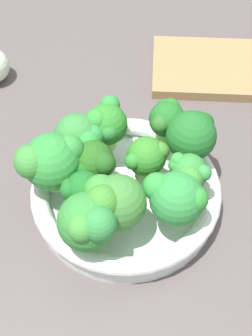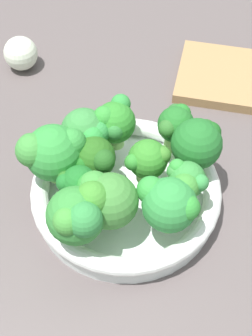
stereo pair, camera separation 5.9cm
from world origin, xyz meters
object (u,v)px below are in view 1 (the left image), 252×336
Objects in this scene: broccoli_floret_3 at (177,196)px; broccoli_floret_7 at (167,119)px; broccoli_floret_11 at (82,191)px; cutting_board at (231,69)px; bowl at (126,193)px; broccoli_floret_10 at (90,220)px; broccoli_floret_9 at (81,136)px; broccoli_floret_6 at (192,135)px; broccoli_floret_0 at (107,124)px; broccoli_floret_2 at (93,164)px; broccoli_floret_1 at (188,173)px; broccoli_floret_4 at (50,162)px; broccoli_floret_8 at (148,157)px; broccoli_floret_5 at (114,200)px.

broccoli_floret_3 is 1.11× the size of broccoli_floret_7.
broccoli_floret_11 is 36.53cm from cutting_board.
broccoli_floret_11 reaches higher than bowl.
broccoli_floret_10 is 0.30× the size of cutting_board.
broccoli_floret_6 is at bearing -24.65° from broccoli_floret_9.
broccoli_floret_0 reaches higher than broccoli_floret_2.
broccoli_floret_3 reaches higher than broccoli_floret_7.
broccoli_floret_11 is (-2.92, -7.23, -0.38)cm from broccoli_floret_9.
broccoli_floret_6 is (3.12, 4.58, 0.43)cm from broccoli_floret_1.
broccoli_floret_6 is 13.29cm from broccoli_floret_9.
broccoli_floret_7 reaches higher than cutting_board.
broccoli_floret_6 is at bearing -6.69° from broccoli_floret_2.
broccoli_floret_10 is at bearing -82.50° from broccoli_floret_4.
broccoli_floret_11 is at bearing -168.28° from bowl.
broccoli_floret_11 is at bearing 149.80° from broccoli_floret_3.
broccoli_floret_8 is at bearing -176.61° from broccoli_floret_6.
broccoli_floret_7 is (11.01, 8.57, -0.23)cm from broccoli_floret_5.
broccoli_floret_7 is at bearing -8.94° from broccoli_floret_9.
broccoli_floret_5 reaches higher than broccoli_floret_1.
broccoli_floret_11 is at bearing -173.59° from broccoli_floret_6.
broccoli_floret_2 is (-3.86, -4.70, -0.41)cm from broccoli_floret_0.
cutting_board is (19.78, 19.80, -6.97)cm from broccoli_floret_1.
broccoli_floret_1 is 12.81cm from broccoli_floret_10.
broccoli_floret_10 is (1.19, -9.06, -0.23)cm from broccoli_floret_4.
broccoli_floret_6 is 1.16× the size of broccoli_floret_7.
broccoli_floret_11 reaches higher than cutting_board.
broccoli_floret_10 is 39.69cm from cutting_board.
broccoli_floret_2 is 0.91× the size of broccoli_floret_9.
broccoli_floret_9 reaches higher than cutting_board.
cutting_board is at bearing 42.43° from broccoli_floret_6.
broccoli_floret_11 is (-11.87, 2.89, -0.14)cm from broccoli_floret_1.
broccoli_floret_3 is at bearing -78.77° from broccoli_floret_0.
broccoli_floret_10 is at bearing -107.53° from broccoli_floret_9.
bowl is at bearing -22.02° from broccoli_floret_4.
broccoli_floret_3 is at bearing -30.20° from broccoli_floret_11.
broccoli_floret_8 is (2.31, -6.50, -0.44)cm from broccoli_floret_0.
bowl is 9.16cm from broccoli_floret_1.
broccoli_floret_10 is (-9.95, 0.76, 0.68)cm from broccoli_floret_3.
broccoli_floret_7 is 10.81cm from broccoli_floret_9.
broccoli_floret_2 is 0.25× the size of cutting_board.
broccoli_floret_3 reaches higher than broccoli_floret_2.
broccoli_floret_8 is at bearing 34.76° from broccoli_floret_5.
broccoli_floret_4 is 5.68cm from broccoli_floret_9.
broccoli_floret_11 is at bearing -112.00° from broccoli_floret_9.
broccoli_floret_3 is at bearing -64.60° from bowl.
broccoli_floret_9 reaches higher than broccoli_floret_7.
broccoli_floret_3 reaches higher than broccoli_floret_8.
broccoli_floret_7 is 0.93× the size of broccoli_floret_9.
broccoli_floret_2 is 5.04cm from broccoli_floret_4.
broccoli_floret_5 is 13.28cm from broccoli_floret_6.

